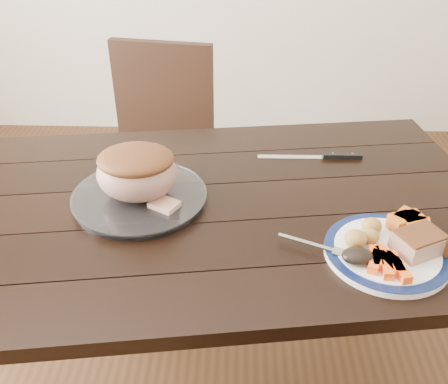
{
  "coord_description": "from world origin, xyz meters",
  "views": [
    {
      "loc": [
        0.12,
        -1.09,
        1.5
      ],
      "look_at": [
        0.08,
        -0.02,
        0.8
      ],
      "focal_mm": 40.0,
      "sensor_mm": 36.0,
      "label": 1
    }
  ],
  "objects_px": {
    "chair_far": "(158,147)",
    "fork": "(320,247)",
    "dinner_plate": "(386,253)",
    "pork_slice": "(418,243)",
    "serving_platter": "(140,198)",
    "carving_knife": "(329,156)",
    "roast_joint": "(137,174)",
    "dining_table": "(195,231)"
  },
  "relations": [
    {
      "from": "dinner_plate",
      "to": "roast_joint",
      "type": "bearing_deg",
      "value": 161.37
    },
    {
      "from": "pork_slice",
      "to": "dining_table",
      "type": "bearing_deg",
      "value": 158.77
    },
    {
      "from": "pork_slice",
      "to": "roast_joint",
      "type": "height_order",
      "value": "roast_joint"
    },
    {
      "from": "chair_far",
      "to": "dinner_plate",
      "type": "xyz_separation_m",
      "value": [
        0.68,
        -0.94,
        0.23
      ]
    },
    {
      "from": "dining_table",
      "to": "roast_joint",
      "type": "xyz_separation_m",
      "value": [
        -0.15,
        0.01,
        0.18
      ]
    },
    {
      "from": "chair_far",
      "to": "pork_slice",
      "type": "bearing_deg",
      "value": 137.79
    },
    {
      "from": "roast_joint",
      "to": "carving_knife",
      "type": "bearing_deg",
      "value": 25.05
    },
    {
      "from": "dinner_plate",
      "to": "pork_slice",
      "type": "relative_size",
      "value": 2.86
    },
    {
      "from": "dining_table",
      "to": "serving_platter",
      "type": "relative_size",
      "value": 4.88
    },
    {
      "from": "dining_table",
      "to": "chair_far",
      "type": "height_order",
      "value": "chair_far"
    },
    {
      "from": "dinner_plate",
      "to": "fork",
      "type": "relative_size",
      "value": 1.68
    },
    {
      "from": "fork",
      "to": "carving_knife",
      "type": "relative_size",
      "value": 0.53
    },
    {
      "from": "dinner_plate",
      "to": "carving_knife",
      "type": "relative_size",
      "value": 0.89
    },
    {
      "from": "chair_far",
      "to": "serving_platter",
      "type": "bearing_deg",
      "value": 105.12
    },
    {
      "from": "roast_joint",
      "to": "carving_knife",
      "type": "distance_m",
      "value": 0.6
    },
    {
      "from": "dining_table",
      "to": "carving_knife",
      "type": "height_order",
      "value": "carving_knife"
    },
    {
      "from": "fork",
      "to": "pork_slice",
      "type": "bearing_deg",
      "value": 22.6
    },
    {
      "from": "dining_table",
      "to": "carving_knife",
      "type": "relative_size",
      "value": 5.33
    },
    {
      "from": "pork_slice",
      "to": "fork",
      "type": "bearing_deg",
      "value": 178.42
    },
    {
      "from": "fork",
      "to": "carving_knife",
      "type": "height_order",
      "value": "fork"
    },
    {
      "from": "dining_table",
      "to": "dinner_plate",
      "type": "xyz_separation_m",
      "value": [
        0.46,
        -0.2,
        0.1
      ]
    },
    {
      "from": "carving_knife",
      "to": "serving_platter",
      "type": "bearing_deg",
      "value": -155.56
    },
    {
      "from": "fork",
      "to": "carving_knife",
      "type": "distance_m",
      "value": 0.47
    },
    {
      "from": "serving_platter",
      "to": "carving_knife",
      "type": "relative_size",
      "value": 1.09
    },
    {
      "from": "dining_table",
      "to": "chair_far",
      "type": "bearing_deg",
      "value": 106.54
    },
    {
      "from": "serving_platter",
      "to": "pork_slice",
      "type": "bearing_deg",
      "value": -17.39
    },
    {
      "from": "serving_platter",
      "to": "fork",
      "type": "relative_size",
      "value": 2.07
    },
    {
      "from": "pork_slice",
      "to": "fork",
      "type": "distance_m",
      "value": 0.22
    },
    {
      "from": "serving_platter",
      "to": "carving_knife",
      "type": "xyz_separation_m",
      "value": [
        0.54,
        0.25,
        -0.0
      ]
    },
    {
      "from": "roast_joint",
      "to": "dining_table",
      "type": "bearing_deg",
      "value": -2.51
    },
    {
      "from": "dining_table",
      "to": "dinner_plate",
      "type": "distance_m",
      "value": 0.51
    },
    {
      "from": "dinner_plate",
      "to": "pork_slice",
      "type": "height_order",
      "value": "pork_slice"
    },
    {
      "from": "pork_slice",
      "to": "carving_knife",
      "type": "height_order",
      "value": "pork_slice"
    },
    {
      "from": "chair_far",
      "to": "fork",
      "type": "relative_size",
      "value": 5.49
    },
    {
      "from": "dining_table",
      "to": "pork_slice",
      "type": "distance_m",
      "value": 0.58
    },
    {
      "from": "serving_platter",
      "to": "chair_far",
      "type": "bearing_deg",
      "value": 95.63
    },
    {
      "from": "chair_far",
      "to": "fork",
      "type": "height_order",
      "value": "chair_far"
    },
    {
      "from": "chair_far",
      "to": "carving_knife",
      "type": "relative_size",
      "value": 2.9
    },
    {
      "from": "dining_table",
      "to": "pork_slice",
      "type": "height_order",
      "value": "pork_slice"
    },
    {
      "from": "serving_platter",
      "to": "fork",
      "type": "bearing_deg",
      "value": -24.17
    },
    {
      "from": "dinner_plate",
      "to": "serving_platter",
      "type": "distance_m",
      "value": 0.64
    },
    {
      "from": "serving_platter",
      "to": "pork_slice",
      "type": "distance_m",
      "value": 0.7
    }
  ]
}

